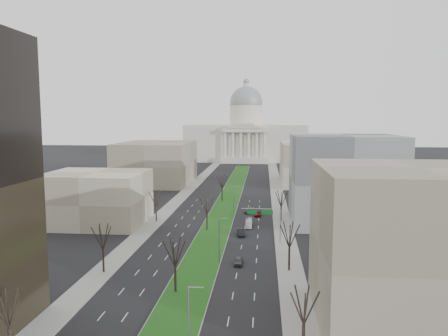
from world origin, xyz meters
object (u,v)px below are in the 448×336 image
Objects in this scene: box_van at (249,223)px; car_grey_far at (250,210)px; car_black at (241,232)px; car_red at (258,214)px; car_grey_near at (238,261)px.

car_grey_far is at bearing 90.85° from box_van.
car_grey_far is (1.26, 26.27, -0.05)m from car_black.
car_grey_far is at bearing 120.85° from car_red.
car_black reaches higher than car_grey_far.
car_red is (3.81, 21.92, -0.14)m from car_black.
car_grey_far is 17.18m from box_van.
car_grey_near is 43.38m from car_red.
car_black is at bearing 92.38° from car_grey_near.
car_grey_near is 0.73× the size of car_grey_far.
car_black is 1.06× the size of car_red.
box_van reaches higher than car_red.
car_black reaches higher than car_red.
car_black is 26.31m from car_grey_far.
car_red is (3.13, 43.27, -0.01)m from car_grey_near.
car_black is at bearing -99.34° from car_red.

